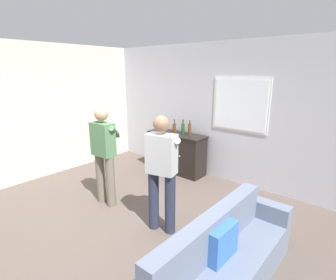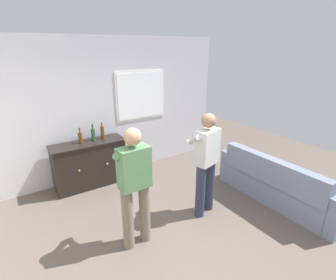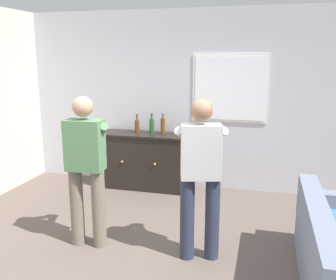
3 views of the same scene
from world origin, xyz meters
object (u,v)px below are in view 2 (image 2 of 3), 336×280
sideboard_cabinet (90,164)px  couch (276,185)px  person_standing_left (134,183)px  person_standing_right (206,160)px  bottle_spirits_clear (93,134)px  bottle_wine_green (80,137)px  bottle_liquor_amber (102,132)px

sideboard_cabinet → couch: bearing=-43.5°
person_standing_left → person_standing_right: size_ratio=1.00×
couch → person_standing_left: (-2.49, 0.42, 0.61)m
sideboard_cabinet → bottle_spirits_clear: 0.59m
bottle_wine_green → bottle_spirits_clear: 0.24m
person_standing_left → person_standing_right: 1.25m
sideboard_cabinet → bottle_spirits_clear: size_ratio=4.33×
bottle_wine_green → bottle_liquor_amber: size_ratio=0.90×
bottle_liquor_amber → bottle_spirits_clear: bottle_liquor_amber is taller
couch → sideboard_cabinet: 3.44m
bottle_liquor_amber → person_standing_left: person_standing_left is taller
bottle_wine_green → bottle_spirits_clear: size_ratio=0.92×
sideboard_cabinet → bottle_wine_green: (-0.11, 0.05, 0.55)m
bottle_liquor_amber → bottle_spirits_clear: size_ratio=1.02×
bottle_wine_green → person_standing_right: bearing=-55.1°
couch → person_standing_right: (-1.24, 0.46, 0.61)m
couch → person_standing_right: person_standing_right is taller
bottle_wine_green → person_standing_right: person_standing_right is taller
couch → bottle_spirits_clear: bearing=134.3°
bottle_wine_green → bottle_liquor_amber: 0.43m
person_standing_right → person_standing_left: bearing=-178.2°
couch → person_standing_right: size_ratio=1.34×
bottle_wine_green → person_standing_left: person_standing_left is taller
sideboard_cabinet → person_standing_right: person_standing_right is taller
bottle_liquor_amber → bottle_spirits_clear: (-0.18, 0.01, -0.01)m
bottle_liquor_amber → person_standing_right: bearing=-64.3°
sideboard_cabinet → bottle_wine_green: bearing=156.9°
person_standing_left → bottle_spirits_clear: bearing=86.3°
sideboard_cabinet → person_standing_left: 2.01m
sideboard_cabinet → bottle_spirits_clear: bottle_spirits_clear is taller
sideboard_cabinet → bottle_liquor_amber: bottle_liquor_amber is taller
sideboard_cabinet → bottle_liquor_amber: bearing=7.2°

